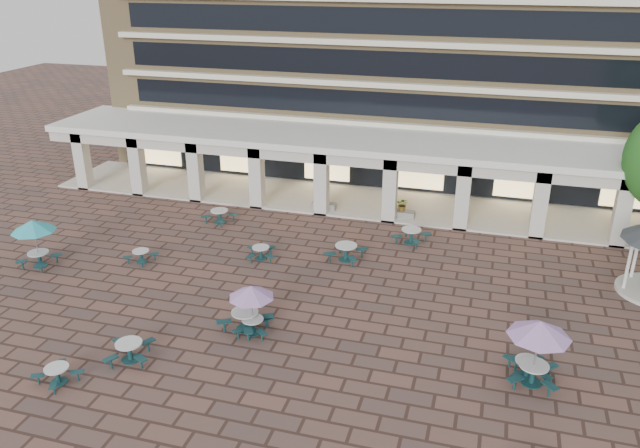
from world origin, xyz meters
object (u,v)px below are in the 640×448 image
at_px(picnic_table_0, 129,350).
at_px(picnic_table_1, 57,373).
at_px(planter_left, 324,204).
at_px(planter_right, 402,210).

height_order(picnic_table_0, picnic_table_1, picnic_table_0).
distance_m(planter_left, planter_right, 4.93).
height_order(picnic_table_1, planter_left, planter_left).
relative_size(planter_left, planter_right, 1.00).
relative_size(picnic_table_0, planter_left, 1.39).
bearing_deg(picnic_table_1, planter_left, 95.57).
height_order(picnic_table_0, planter_left, planter_left).
xyz_separation_m(picnic_table_0, planter_right, (7.92, 17.41, 0.10)).
xyz_separation_m(picnic_table_1, planter_left, (4.77, 19.42, 0.02)).
distance_m(picnic_table_1, planter_right, 21.71).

